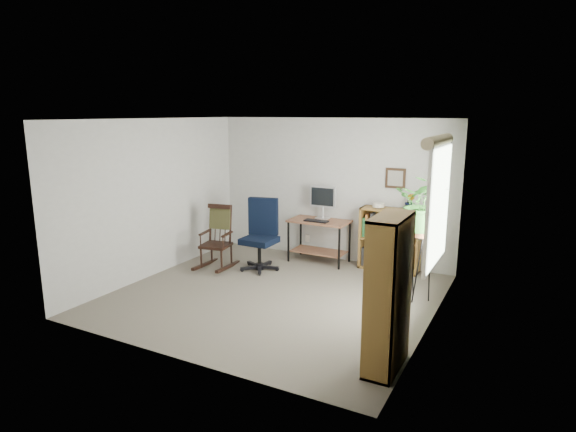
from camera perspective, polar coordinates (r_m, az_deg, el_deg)
The scene contains 18 objects.
floor at distance 6.77m, azimuth -1.60°, elevation -9.36°, with size 4.20×4.00×0.00m, color gray.
ceiling at distance 6.30m, azimuth -1.73°, elevation 11.40°, with size 4.20×4.00×0.00m, color silver.
wall_back at distance 8.20m, azimuth 5.23°, elevation 3.11°, with size 4.20×0.00×2.40m, color silver.
wall_front at distance 4.84m, azimuth -13.41°, elevation -3.57°, with size 4.20×0.00×2.40m, color silver.
wall_left at distance 7.66m, azimuth -15.48°, elevation 2.08°, with size 0.00×4.00×2.40m, color silver.
wall_right at distance 5.72m, azimuth 17.00°, elevation -1.35°, with size 0.00×4.00×2.40m, color silver.
window at distance 5.97m, azimuth 17.30°, elevation 1.16°, with size 0.12×1.20×1.50m, color silver, non-canonical shape.
desk at distance 8.14m, azimuth 3.69°, elevation -2.98°, with size 1.00×0.55×0.72m, color brown, non-canonical shape.
monitor at distance 8.12m, azimuth 4.15°, elevation 1.61°, with size 0.46×0.16×0.56m, color silver, non-canonical shape.
keyboard at distance 7.95m, azimuth 3.37°, elevation -0.59°, with size 0.40×0.15×0.03m, color black.
office_chair at distance 7.67m, azimuth -3.44°, elevation -2.23°, with size 0.63×0.63×1.16m, color black, non-canonical shape.
rocking_chair at distance 7.85m, azimuth -8.58°, elevation -2.45°, with size 0.54×0.90×1.04m, color black, non-canonical shape.
low_bookshelf at distance 7.83m, azimuth 11.99°, elevation -2.77°, with size 0.95×0.32×1.00m, color olive, non-canonical shape.
tall_bookshelf at distance 4.78m, azimuth 11.79°, elevation -9.03°, with size 0.29×0.68×1.55m, color olive, non-canonical shape.
plant_stand at distance 6.67m, azimuth 15.37°, elevation -5.44°, with size 0.29×0.29×1.03m, color black, non-canonical shape.
spider_plant at distance 6.43m, azimuth 15.95°, elevation 4.58°, with size 1.69×1.88×1.46m, color #2A6623.
potted_plant_small at distance 7.65m, azimuth 14.20°, elevation 1.05°, with size 0.13×0.24×0.11m, color #2A6623.
framed_picture at distance 7.78m, azimuth 12.60°, elevation 4.38°, with size 0.32×0.04×0.32m, color black, non-canonical shape.
Camera 1 is at (3.10, -5.48, 2.49)m, focal length 30.00 mm.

